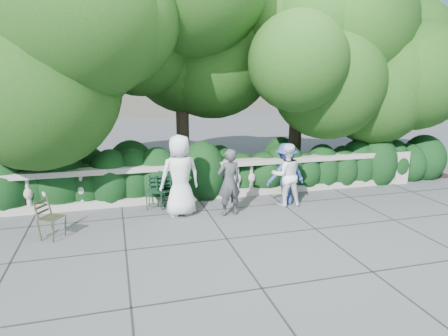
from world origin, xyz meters
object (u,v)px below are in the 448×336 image
object	(u,v)px
chair_d	(172,208)
chair_e	(289,197)
chair_b	(169,207)
person_older_blue	(286,174)
chair_weathered	(59,239)
person_casual_man	(287,175)
chair_a	(169,209)
person_woman_grey	(229,182)
person_businessman	(180,176)
chair_c	(155,210)

from	to	relation	value
chair_d	chair_e	size ratio (longest dim) A/B	1.00
chair_b	chair_d	world-z (taller)	same
chair_b	person_older_blue	bearing A→B (deg)	-1.56
chair_weathered	person_casual_man	distance (m)	5.44
chair_a	chair_d	size ratio (longest dim) A/B	1.00
chair_weathered	person_older_blue	xyz separation A→B (m)	(5.35, 0.85, 0.79)
person_woman_grey	person_older_blue	distance (m)	1.67
person_businessman	chair_d	bearing A→B (deg)	-83.50
chair_e	person_woman_grey	world-z (taller)	person_woman_grey
person_casual_man	chair_e	bearing A→B (deg)	-114.36
chair_c	chair_weathered	bearing A→B (deg)	-133.51
chair_b	person_older_blue	xyz separation A→B (m)	(2.94, -0.56, 0.79)
person_casual_man	chair_a	bearing A→B (deg)	-2.11
chair_weathered	person_older_blue	distance (m)	5.48
chair_d	person_businessman	xyz separation A→B (m)	(0.14, -0.53, 0.96)
person_businessman	person_woman_grey	world-z (taller)	person_businessman
chair_d	person_casual_man	bearing A→B (deg)	-8.30
person_woman_grey	person_businessman	bearing A→B (deg)	-24.96
chair_a	person_businessman	xyz separation A→B (m)	(0.22, -0.50, 0.96)
person_older_blue	person_woman_grey	bearing A→B (deg)	10.18
chair_e	chair_b	bearing A→B (deg)	-155.70
chair_e	person_woman_grey	size ratio (longest dim) A/B	0.53
person_businessman	person_casual_man	bearing A→B (deg)	171.54
person_businessman	chair_c	bearing A→B (deg)	-48.52
chair_weathered	person_woman_grey	distance (m)	3.85
person_businessman	chair_a	bearing A→B (deg)	-74.78
chair_d	chair_weathered	size ratio (longest dim) A/B	1.00
chair_d	person_woman_grey	size ratio (longest dim) A/B	0.53
chair_c	person_woman_grey	distance (m)	2.02
chair_e	person_older_blue	bearing A→B (deg)	-99.41
chair_b	person_woman_grey	xyz separation A→B (m)	(1.32, -0.95, 0.80)
chair_weathered	person_woman_grey	world-z (taller)	person_woman_grey
chair_d	person_casual_man	distance (m)	3.00
person_woman_grey	person_older_blue	world-z (taller)	person_woman_grey
chair_d	chair_a	bearing A→B (deg)	-161.23
chair_weathered	person_businessman	size ratio (longest dim) A/B	0.44
chair_d	person_older_blue	bearing A→B (deg)	-6.31
chair_b	person_casual_man	world-z (taller)	person_casual_man
chair_e	person_woman_grey	bearing A→B (deg)	-130.35
chair_c	person_businessman	size ratio (longest dim) A/B	0.44
chair_a	chair_c	bearing A→B (deg)	170.49
chair_b	chair_d	size ratio (longest dim) A/B	1.00
chair_b	chair_e	xyz separation A→B (m)	(3.28, -0.06, 0.00)
chair_d	chair_c	bearing A→B (deg)	-171.87
chair_b	chair_c	world-z (taller)	same
chair_e	chair_weathered	distance (m)	5.86
chair_b	person_casual_man	xyz separation A→B (m)	(2.91, -0.65, 0.80)
chair_d	person_older_blue	distance (m)	3.01
chair_d	person_businessman	distance (m)	1.11
chair_a	chair_b	bearing A→B (deg)	73.03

